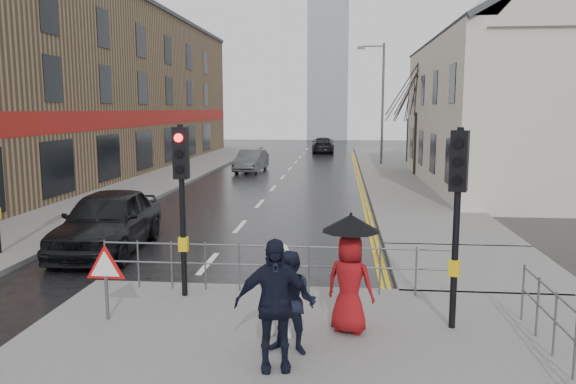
% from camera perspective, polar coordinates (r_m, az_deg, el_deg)
% --- Properties ---
extents(ground, '(120.00, 120.00, 0.00)m').
position_cam_1_polar(ground, '(11.52, -11.67, -11.18)').
color(ground, black).
rests_on(ground, ground).
extents(left_pavement, '(4.00, 44.00, 0.14)m').
position_cam_1_polar(left_pavement, '(34.96, -10.86, 2.11)').
color(left_pavement, '#605E5B').
rests_on(left_pavement, ground).
extents(right_pavement, '(4.00, 40.00, 0.14)m').
position_cam_1_polar(right_pavement, '(35.70, 10.57, 2.25)').
color(right_pavement, '#605E5B').
rests_on(right_pavement, ground).
extents(pavement_bridge_right, '(4.00, 4.20, 0.14)m').
position_cam_1_polar(pavement_bridge_right, '(14.24, 18.45, -7.32)').
color(pavement_bridge_right, '#605E5B').
rests_on(pavement_bridge_right, ground).
extents(building_left_terrace, '(8.00, 42.00, 10.00)m').
position_cam_1_polar(building_left_terrace, '(35.80, -20.16, 9.80)').
color(building_left_terrace, '#7D6348').
rests_on(building_left_terrace, ground).
extents(building_right_cream, '(9.00, 16.40, 10.10)m').
position_cam_1_polar(building_right_cream, '(29.68, 22.84, 9.62)').
color(building_right_cream, beige).
rests_on(building_right_cream, ground).
extents(church_tower, '(5.00, 5.00, 18.00)m').
position_cam_1_polar(church_tower, '(72.56, 4.10, 12.50)').
color(church_tower, '#95989D').
rests_on(church_tower, ground).
extents(traffic_signal_near_left, '(0.28, 0.27, 3.40)m').
position_cam_1_polar(traffic_signal_near_left, '(11.07, -10.76, 1.16)').
color(traffic_signal_near_left, black).
rests_on(traffic_signal_near_left, near_pavement).
extents(traffic_signal_near_right, '(0.34, 0.33, 3.40)m').
position_cam_1_polar(traffic_signal_near_right, '(9.64, 16.86, -0.12)').
color(traffic_signal_near_right, black).
rests_on(traffic_signal_near_right, near_pavement).
extents(guard_railing_front, '(7.14, 0.04, 1.00)m').
position_cam_1_polar(guard_railing_front, '(11.43, -1.44, -6.65)').
color(guard_railing_front, '#595B5E').
rests_on(guard_railing_front, near_pavement).
extents(guard_railing_side, '(0.04, 4.54, 1.00)m').
position_cam_1_polar(guard_railing_side, '(8.78, 27.25, -12.42)').
color(guard_railing_side, '#595B5E').
rests_on(guard_railing_side, near_pavement).
extents(warning_sign, '(0.80, 0.07, 1.35)m').
position_cam_1_polar(warning_sign, '(10.40, -18.06, -7.56)').
color(warning_sign, '#595B5E').
rests_on(warning_sign, near_pavement).
extents(street_lamp, '(1.83, 0.25, 8.00)m').
position_cam_1_polar(street_lamp, '(38.45, 9.34, 9.63)').
color(street_lamp, '#595B5E').
rests_on(street_lamp, right_pavement).
extents(tree_near, '(2.40, 2.40, 6.58)m').
position_cam_1_polar(tree_near, '(32.65, 13.07, 10.51)').
color(tree_near, '#30231A').
rests_on(tree_near, right_pavement).
extents(tree_far, '(2.40, 2.40, 5.64)m').
position_cam_1_polar(tree_far, '(40.63, 12.25, 9.08)').
color(tree_far, '#30231A').
rests_on(tree_far, right_pavement).
extents(pedestrian_a, '(0.61, 0.45, 1.54)m').
position_cam_1_polar(pedestrian_a, '(9.25, -0.66, -9.97)').
color(pedestrian_a, silver).
rests_on(pedestrian_a, near_pavement).
extents(pedestrian_b, '(0.87, 0.73, 1.59)m').
position_cam_1_polar(pedestrian_b, '(8.62, 0.40, -11.21)').
color(pedestrian_b, black).
rests_on(pedestrian_b, near_pavement).
extents(pedestrian_with_umbrella, '(0.96, 0.96, 2.00)m').
position_cam_1_polar(pedestrian_with_umbrella, '(9.38, 6.32, -7.64)').
color(pedestrian_with_umbrella, maroon).
rests_on(pedestrian_with_umbrella, near_pavement).
extents(pedestrian_d, '(1.18, 0.65, 1.91)m').
position_cam_1_polar(pedestrian_d, '(8.10, -1.46, -11.33)').
color(pedestrian_d, black).
rests_on(pedestrian_d, near_pavement).
extents(car_parked, '(2.29, 5.04, 1.68)m').
position_cam_1_polar(car_parked, '(15.94, -17.85, -2.79)').
color(car_parked, black).
rests_on(car_parked, ground).
extents(car_mid, '(1.72, 4.16, 1.34)m').
position_cam_1_polar(car_mid, '(34.64, -3.76, 3.18)').
color(car_mid, '#424347').
rests_on(car_mid, ground).
extents(car_far, '(2.09, 4.77, 1.36)m').
position_cam_1_polar(car_far, '(49.68, 3.57, 4.79)').
color(car_far, black).
rests_on(car_far, ground).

